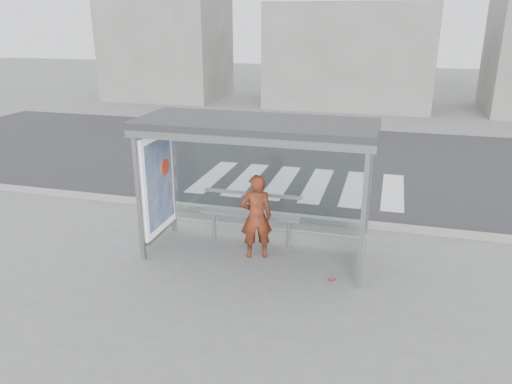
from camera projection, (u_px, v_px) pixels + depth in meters
The scene contains 10 objects.
ground at pixel (255, 255), 9.59m from camera, with size 80.00×80.00×0.00m, color slate.
road at pixel (313, 160), 15.96m from camera, with size 30.00×10.00×0.01m, color #252528.
curb at pixel (278, 215), 11.34m from camera, with size 30.00×0.18×0.12m, color gray.
crosswalk at pixel (299, 184), 13.68m from camera, with size 5.55×3.00×0.00m.
bus_shelter at pixel (237, 153), 9.08m from camera, with size 4.25×1.65×2.62m.
building_left at pixel (167, 42), 27.46m from camera, with size 6.00×5.00×6.00m, color slate.
building_center at pixel (350, 55), 25.13m from camera, with size 8.00×5.00×5.00m, color slate.
person at pixel (256, 217), 9.27m from camera, with size 0.60×0.39×1.64m, color red.
bench at pixel (251, 215), 9.92m from camera, with size 2.01×0.30×1.04m.
soda_can at pixel (332, 279), 8.65m from camera, with size 0.06×0.06×0.11m, color #E24269.
Camera 1 is at (2.30, -8.33, 4.33)m, focal length 35.00 mm.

